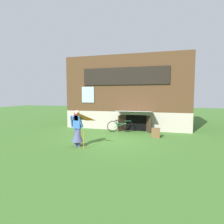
{
  "coord_description": "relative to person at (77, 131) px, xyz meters",
  "views": [
    {
      "loc": [
        2.66,
        -9.5,
        2.32
      ],
      "look_at": [
        -0.18,
        0.53,
        1.43
      ],
      "focal_mm": 30.61,
      "sensor_mm": 36.0,
      "label": 1
    }
  ],
  "objects": [
    {
      "name": "bicycle_green",
      "position": [
        1.05,
        4.03,
        -0.33
      ],
      "size": [
        1.63,
        0.52,
        0.77
      ],
      "rotation": [
        0.0,
        0.0,
        0.29
      ],
      "color": "black",
      "rests_on": "ground_plane"
    },
    {
      "name": "kite",
      "position": [
        0.26,
        -0.52,
        0.55
      ],
      "size": [
        0.92,
        0.98,
        1.48
      ],
      "color": "orange",
      "rests_on": "ground_plane"
    },
    {
      "name": "log_house",
      "position": [
        1.2,
        6.93,
        1.83
      ],
      "size": [
        8.59,
        5.64,
        5.07
      ],
      "color": "#ADA393",
      "rests_on": "ground_plane"
    },
    {
      "name": "wooden_crate",
      "position": [
        3.35,
        2.96,
        -0.45
      ],
      "size": [
        0.45,
        0.38,
        0.51
      ],
      "primitive_type": "cube",
      "color": "brown",
      "rests_on": "ground_plane"
    },
    {
      "name": "ground_plane",
      "position": [
        1.2,
        1.67,
        -0.7
      ],
      "size": [
        60.0,
        60.0,
        0.0
      ],
      "primitive_type": "plane",
      "color": "#3D6B28"
    },
    {
      "name": "person",
      "position": [
        0.0,
        0.0,
        0.0
      ],
      "size": [
        0.61,
        0.53,
        1.67
      ],
      "rotation": [
        0.0,
        0.0,
        -0.19
      ],
      "color": "#474C75",
      "rests_on": "ground_plane"
    }
  ]
}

